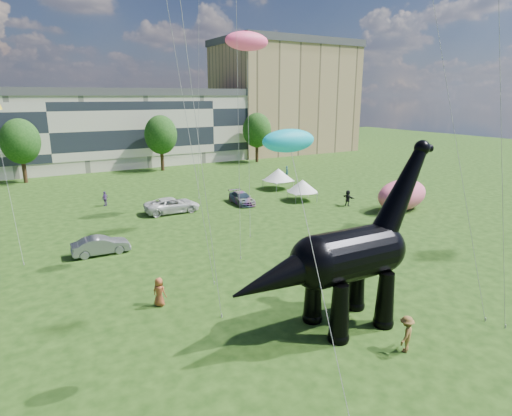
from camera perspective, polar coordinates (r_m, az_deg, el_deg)
ground at (r=23.59m, az=11.91°, el=-16.00°), size 220.00×220.00×0.00m
terrace_row at (r=77.15m, az=-26.23°, el=8.88°), size 78.00×11.00×12.00m
apartment_block at (r=96.30m, az=3.77°, el=14.20°), size 28.00×18.00×22.00m
tree_mid_left at (r=67.95m, az=-28.96°, el=8.20°), size 5.20×5.20×9.44m
tree_mid_right at (r=71.41m, az=-12.59°, el=9.91°), size 5.20×5.20×9.44m
tree_far_right at (r=78.86m, az=0.13°, el=10.68°), size 5.20×5.20×9.44m
dinosaur_sculpture at (r=22.58m, az=11.51°, el=-6.73°), size 12.24×3.46×10.02m
car_grey at (r=35.30m, az=-19.99°, el=-4.71°), size 4.36×1.67×1.42m
car_white at (r=45.68m, az=-11.10°, el=0.38°), size 5.84×2.89×1.59m
car_dark at (r=48.53m, az=-1.92°, el=1.34°), size 2.26×4.71×1.32m
gazebo_near at (r=50.14m, az=6.21°, el=2.95°), size 4.32×4.32×2.47m
gazebo_far at (r=56.17m, az=2.99°, el=4.47°), size 4.22×4.22×2.71m
inflatable_pink at (r=48.15m, az=18.91°, el=1.66°), size 6.86×3.71×3.34m
visitors at (r=33.89m, az=-7.08°, el=-4.39°), size 51.39×41.10×1.85m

